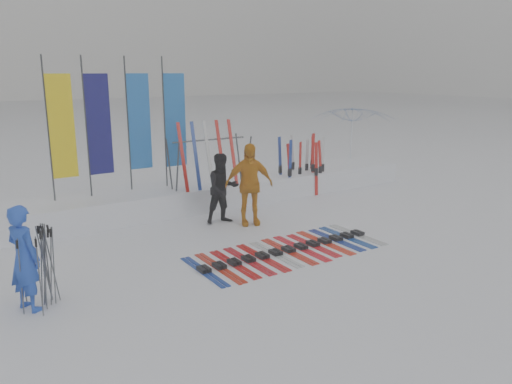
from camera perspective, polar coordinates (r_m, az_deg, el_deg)
ground at (r=9.32m, az=4.41°, el=-8.09°), size 120.00×120.00×0.00m
snow_bank at (r=13.00m, az=-8.01°, el=-0.51°), size 14.00×1.60×0.60m
person_blue at (r=8.05m, az=-24.97°, el=-6.87°), size 0.61×0.70×1.60m
person_black at (r=11.52m, az=-3.84°, el=0.40°), size 0.84×0.69×1.63m
person_yellow at (r=11.35m, az=-0.81°, el=0.88°), size 1.19×0.81×1.88m
tent_canopy at (r=16.81m, az=10.95°, el=5.70°), size 3.33×3.36×2.40m
ski_row at (r=9.87m, az=3.75°, el=-6.61°), size 3.89×1.69×0.07m
pole_cluster at (r=8.17m, az=-23.21°, el=-7.85°), size 0.57×0.59×1.26m
feather_flags at (r=12.30m, az=-15.34°, el=7.54°), size 3.30×0.18×3.20m
ski_rack at (r=12.65m, az=-5.31°, el=4.19°), size 2.04×0.80×1.23m
upright_skis at (r=14.43m, az=5.59°, el=3.00°), size 1.43×0.92×1.67m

